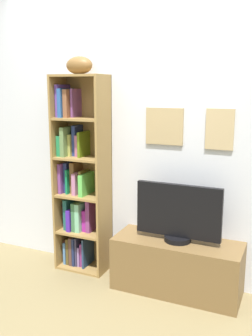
% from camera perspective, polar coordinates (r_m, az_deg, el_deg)
% --- Properties ---
extents(back_wall, '(4.80, 0.08, 2.56)m').
position_cam_1_polar(back_wall, '(3.42, 0.95, 5.13)').
color(back_wall, silver).
rests_on(back_wall, ground).
extents(bookshelf, '(0.47, 0.29, 1.79)m').
position_cam_1_polar(bookshelf, '(3.59, -6.91, -2.08)').
color(bookshelf, olive).
rests_on(bookshelf, ground).
extents(football, '(0.27, 0.18, 0.15)m').
position_cam_1_polar(football, '(3.44, -6.92, 14.80)').
color(football, brown).
rests_on(football, bookshelf).
extents(tv_stand, '(1.05, 0.41, 0.45)m').
position_cam_1_polar(tv_stand, '(3.34, 7.50, -14.16)').
color(tv_stand, brown).
rests_on(tv_stand, ground).
extents(television, '(0.70, 0.22, 0.48)m').
position_cam_1_polar(television, '(3.17, 7.73, -6.70)').
color(television, black).
rests_on(television, tv_stand).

